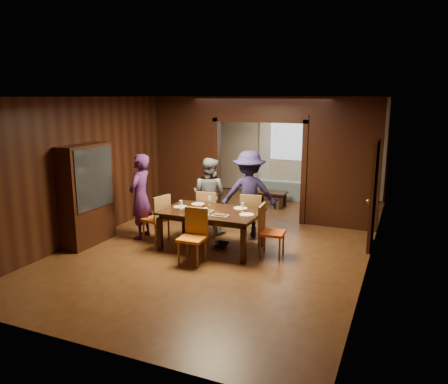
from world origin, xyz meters
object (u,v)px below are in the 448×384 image
at_px(chair_left, 156,218).
at_px(chair_near, 192,237).
at_px(dining_table, 211,230).
at_px(coffee_table, 271,199).
at_px(chair_far_r, 252,216).
at_px(person_purple, 140,196).
at_px(chair_right, 272,231).
at_px(chair_far_l, 210,212).
at_px(person_navy, 249,194).
at_px(hutch, 87,195).
at_px(sofa, 282,189).
at_px(person_grey, 209,195).

height_order(chair_left, chair_near, same).
bearing_deg(dining_table, coffee_table, 88.45).
bearing_deg(chair_far_r, coffee_table, -88.69).
relative_size(person_purple, chair_near, 1.82).
height_order(chair_right, chair_far_l, same).
bearing_deg(person_navy, chair_far_r, 111.58).
relative_size(person_purple, person_navy, 0.97).
distance_m(chair_far_r, hutch, 3.36).
xyz_separation_m(chair_left, chair_right, (2.45, 0.07, 0.00)).
distance_m(sofa, dining_table, 4.66).
relative_size(sofa, chair_near, 2.03).
distance_m(chair_far_l, chair_near, 1.67).
xyz_separation_m(person_purple, person_navy, (2.02, 1.01, 0.02)).
height_order(person_grey, chair_far_l, person_grey).
xyz_separation_m(person_purple, chair_left, (0.38, -0.05, -0.40)).
distance_m(person_navy, dining_table, 1.23).
distance_m(person_grey, chair_far_l, 0.37).
height_order(coffee_table, chair_right, chair_right).
bearing_deg(person_purple, chair_near, 56.50).
bearing_deg(chair_far_r, chair_left, 20.13).
bearing_deg(chair_far_r, dining_table, 52.46).
bearing_deg(person_navy, chair_far_l, -5.28).
relative_size(person_navy, hutch, 0.91).
xyz_separation_m(coffee_table, chair_right, (1.11, -3.60, 0.28)).
height_order(dining_table, hutch, hutch).
relative_size(dining_table, chair_right, 1.92).
height_order(person_purple, sofa, person_purple).
bearing_deg(dining_table, chair_far_r, 59.98).
xyz_separation_m(sofa, chair_near, (-0.09, -5.49, 0.20)).
bearing_deg(sofa, dining_table, 87.87).
height_order(person_grey, chair_right, person_grey).
height_order(sofa, dining_table, dining_table).
xyz_separation_m(chair_right, hutch, (-3.60, -0.74, 0.52)).
xyz_separation_m(sofa, chair_far_r, (0.42, -3.75, 0.20)).
bearing_deg(chair_far_l, coffee_table, -104.22).
height_order(chair_far_l, hutch, hutch).
distance_m(person_grey, hutch, 2.51).
distance_m(coffee_table, chair_far_l, 2.91).
bearing_deg(coffee_table, chair_right, -72.82).
bearing_deg(chair_left, hutch, -43.88).
bearing_deg(person_grey, chair_right, 158.10).
relative_size(person_grey, dining_table, 0.87).
bearing_deg(coffee_table, chair_left, -110.08).
height_order(dining_table, coffee_table, dining_table).
bearing_deg(chair_far_l, sofa, -101.64).
distance_m(chair_far_l, hutch, 2.53).
xyz_separation_m(person_purple, chair_near, (1.63, -0.86, -0.40)).
relative_size(sofa, hutch, 0.99).
bearing_deg(person_grey, person_navy, -167.79).
xyz_separation_m(dining_table, coffee_table, (0.10, 3.65, -0.18)).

